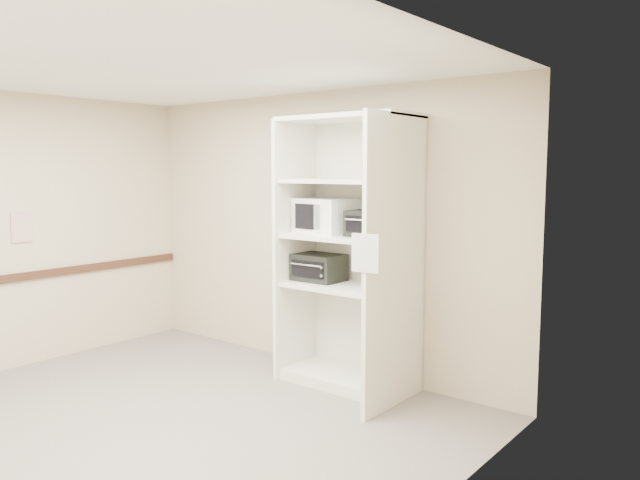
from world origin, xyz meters
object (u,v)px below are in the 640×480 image
Objects in this scene: toaster_oven_upper at (371,224)px; shelving_unit at (352,262)px; microwave at (326,216)px; toaster_oven_lower at (319,267)px.

shelving_unit is at bearing -171.43° from toaster_oven_upper.
shelving_unit is 6.13× the size of toaster_oven_upper.
microwave reaches higher than toaster_oven_upper.
toaster_oven_upper is at bearing 10.03° from shelving_unit.
microwave is 1.34× the size of toaster_oven_upper.
shelving_unit reaches higher than microwave.
shelving_unit is at bearing -1.35° from microwave.
microwave is at bearing 176.56° from toaster_oven_upper.
toaster_oven_lower is (-0.57, -0.01, -0.44)m from toaster_oven_upper.
toaster_oven_lower is (-0.39, 0.02, -0.09)m from shelving_unit.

